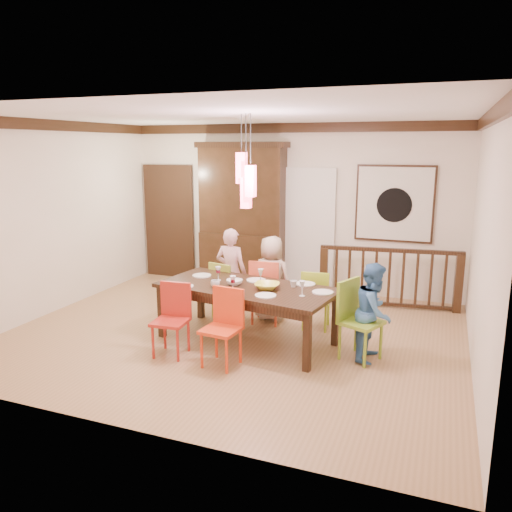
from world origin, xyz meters
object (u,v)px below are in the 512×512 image
(china_hutch, at_px, (242,216))
(person_far_mid, at_px, (271,278))
(chair_far_left, at_px, (227,285))
(dining_table, at_px, (247,292))
(person_end_right, at_px, (374,312))
(chair_end_right, at_px, (361,316))
(balustrade, at_px, (389,277))
(person_far_left, at_px, (231,272))

(china_hutch, distance_m, person_far_mid, 2.01)
(chair_far_left, xyz_separation_m, china_hutch, (-0.44, 1.67, 0.81))
(dining_table, xyz_separation_m, person_far_mid, (0.03, 0.90, -0.05))
(dining_table, distance_m, person_end_right, 1.63)
(china_hutch, height_order, person_end_right, china_hutch)
(person_end_right, bearing_deg, dining_table, 96.54)
(chair_end_right, xyz_separation_m, balustrade, (0.09, 2.16, -0.05))
(person_far_left, bearing_deg, china_hutch, -71.44)
(chair_far_left, xyz_separation_m, person_far_left, (0.02, 0.11, 0.18))
(china_hutch, xyz_separation_m, person_far_mid, (1.09, -1.55, -0.67))
(chair_end_right, bearing_deg, balustrade, 20.97)
(chair_far_left, height_order, china_hutch, china_hutch)
(balustrade, xyz_separation_m, person_end_right, (0.04, -2.09, 0.09))
(person_far_mid, bearing_deg, dining_table, 94.57)
(dining_table, relative_size, person_far_left, 1.82)
(dining_table, relative_size, china_hutch, 0.94)
(china_hutch, distance_m, balustrade, 2.78)
(dining_table, xyz_separation_m, person_far_left, (-0.61, 0.89, -0.01))
(balustrade, relative_size, person_far_left, 1.65)
(balustrade, height_order, person_far_left, person_far_left)
(china_hutch, bearing_deg, person_far_mid, -54.78)
(china_hutch, bearing_deg, chair_far_left, -75.28)
(person_far_mid, bearing_deg, chair_far_left, 17.29)
(chair_far_left, bearing_deg, china_hutch, -61.26)
(chair_end_right, relative_size, china_hutch, 0.37)
(balustrade, bearing_deg, dining_table, -133.79)
(person_far_mid, height_order, person_end_right, person_far_mid)
(person_end_right, bearing_deg, chair_far_left, 77.27)
(person_far_left, height_order, person_end_right, person_far_left)
(chair_end_right, distance_m, balustrade, 2.16)
(person_far_mid, bearing_deg, person_end_right, 157.36)
(china_hutch, bearing_deg, balustrade, -7.45)
(chair_far_left, height_order, person_far_left, person_far_left)
(chair_far_left, height_order, person_far_mid, person_far_mid)
(dining_table, distance_m, chair_end_right, 1.50)
(dining_table, relative_size, person_end_right, 2.05)
(china_hutch, bearing_deg, person_far_left, -73.67)
(chair_far_left, bearing_deg, balustrade, -134.96)
(person_far_mid, relative_size, person_end_right, 1.06)
(dining_table, bearing_deg, chair_far_left, 137.96)
(dining_table, height_order, china_hutch, china_hutch)
(chair_end_right, bearing_deg, person_far_mid, 80.02)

